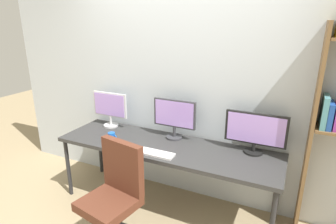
# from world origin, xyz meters

# --- Properties ---
(wall_back) EXTENTS (4.74, 0.10, 2.60)m
(wall_back) POSITION_xyz_m (0.00, 1.02, 1.30)
(wall_back) COLOR silver
(wall_back) RESTS_ON ground_plane
(desk) EXTENTS (2.34, 0.68, 0.74)m
(desk) POSITION_xyz_m (0.00, 0.60, 0.69)
(desk) COLOR #333333
(desk) RESTS_ON ground_plane
(office_chair) EXTENTS (0.52, 0.52, 0.99)m
(office_chair) POSITION_xyz_m (-0.17, -0.11, 0.40)
(office_chair) COLOR #2D2D33
(office_chair) RESTS_ON ground_plane
(monitor_left) EXTENTS (0.46, 0.18, 0.42)m
(monitor_left) POSITION_xyz_m (-0.85, 0.81, 0.98)
(monitor_left) COLOR silver
(monitor_left) RESTS_ON desk
(monitor_center) EXTENTS (0.48, 0.18, 0.44)m
(monitor_center) POSITION_xyz_m (0.00, 0.81, 0.99)
(monitor_center) COLOR #38383D
(monitor_center) RESTS_ON desk
(monitor_right) EXTENTS (0.58, 0.18, 0.41)m
(monitor_right) POSITION_xyz_m (0.85, 0.81, 0.97)
(monitor_right) COLOR black
(monitor_right) RESTS_ON desk
(keyboard_main) EXTENTS (0.37, 0.13, 0.02)m
(keyboard_main) POSITION_xyz_m (0.00, 0.37, 0.75)
(keyboard_main) COLOR silver
(keyboard_main) RESTS_ON desk
(computer_mouse) EXTENTS (0.06, 0.10, 0.03)m
(computer_mouse) POSITION_xyz_m (-0.44, 0.37, 0.76)
(computer_mouse) COLOR silver
(computer_mouse) RESTS_ON desk
(coffee_mug) EXTENTS (0.11, 0.08, 0.09)m
(coffee_mug) POSITION_xyz_m (-0.58, 0.46, 0.79)
(coffee_mug) COLOR blue
(coffee_mug) RESTS_ON desk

